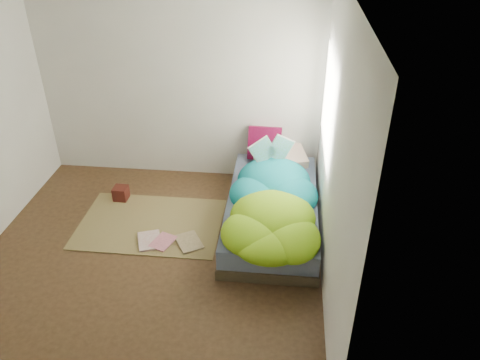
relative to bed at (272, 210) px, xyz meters
name	(u,v)px	position (x,y,z in m)	size (l,w,h in m)	color
ground	(151,256)	(-1.22, -0.72, -0.17)	(3.50, 3.50, 0.00)	#3D2917
room_walls	(133,111)	(-1.21, -0.71, 1.46)	(3.54, 3.54, 2.62)	silver
bed	(272,210)	(0.00, 0.00, 0.00)	(1.00, 2.00, 0.34)	#31291B
duvet	(272,196)	(0.00, -0.22, 0.34)	(0.96, 1.84, 0.34)	#085F83
rug	(151,223)	(-1.37, -0.17, -0.16)	(1.60, 1.10, 0.01)	brown
pillow_floral	(280,158)	(0.05, 0.79, 0.24)	(0.63, 0.39, 0.14)	silver
pillow_magenta	(265,143)	(-0.15, 0.91, 0.38)	(0.41, 0.13, 0.41)	#540523
open_book	(272,142)	(-0.04, 0.43, 0.64)	(0.44, 0.10, 0.27)	#297D28
wooden_box	(121,193)	(-1.86, 0.28, -0.07)	(0.16, 0.16, 0.16)	#3D140D
floor_book_a	(138,242)	(-1.40, -0.54, -0.14)	(0.24, 0.32, 0.02)	silver
floor_book_b	(155,239)	(-1.24, -0.47, -0.14)	(0.21, 0.28, 0.03)	pink
floor_book_c	(178,245)	(-0.97, -0.54, -0.14)	(0.24, 0.33, 0.02)	tan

